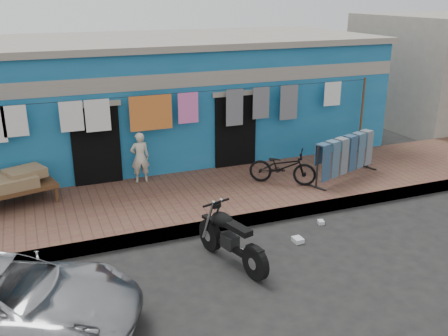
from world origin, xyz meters
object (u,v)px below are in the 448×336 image
at_px(bicycle, 283,163).
at_px(charpoy, 6,191).
at_px(seated_person, 140,157).
at_px(jeans_rack, 344,157).
at_px(motorcycle, 232,237).

xyz_separation_m(bicycle, charpoy, (-6.02, 0.95, -0.15)).
relative_size(seated_person, jeans_rack, 0.55).
height_order(bicycle, motorcycle, bicycle).
height_order(seated_person, jeans_rack, seated_person).
distance_m(seated_person, bicycle, 3.35).
distance_m(seated_person, motorcycle, 4.01).
xyz_separation_m(seated_person, bicycle, (3.07, -1.34, -0.10)).
bearing_deg(charpoy, bicycle, -8.99).
height_order(bicycle, charpoy, bicycle).
distance_m(charpoy, jeans_rack, 7.68).
xyz_separation_m(bicycle, jeans_rack, (1.57, -0.20, 0.02)).
distance_m(bicycle, charpoy, 6.10).
relative_size(bicycle, motorcycle, 0.93).
bearing_deg(charpoy, seated_person, 7.57).
height_order(motorcycle, charpoy, motorcycle).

